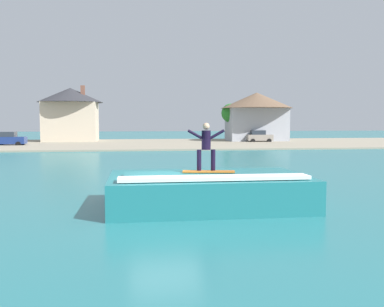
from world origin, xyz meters
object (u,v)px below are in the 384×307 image
at_px(wave_crest, 208,190).
at_px(house_gabled_white, 257,112).
at_px(car_near_shore, 9,139).
at_px(tree_tall_bare, 231,114).
at_px(car_far_shore, 259,136).
at_px(surfer, 206,144).
at_px(surfboard, 209,171).
at_px(house_with_chimney, 71,111).

relative_size(wave_crest, house_gabled_white, 0.64).
relative_size(car_near_shore, tree_tall_bare, 0.67).
bearing_deg(car_far_shore, wave_crest, -108.88).
bearing_deg(tree_tall_bare, house_gabled_white, -5.44).
distance_m(surfer, car_near_shore, 45.27).
relative_size(surfboard, house_gabled_white, 0.17).
height_order(surfer, house_with_chimney, house_with_chimney).
height_order(surfer, house_gabled_white, house_gabled_white).
distance_m(car_near_shore, tree_tall_bare, 32.02).
xyz_separation_m(wave_crest, house_with_chimney, (-12.35, 51.42, 4.18)).
distance_m(surfboard, surfer, 0.98).
bearing_deg(surfboard, tree_tall_bare, 76.17).
bearing_deg(house_gabled_white, tree_tall_bare, 174.56).
xyz_separation_m(car_near_shore, house_gabled_white, (34.75, 7.86, 3.77)).
xyz_separation_m(surfboard, tree_tall_bare, (12.22, 49.63, 3.07)).
bearing_deg(wave_crest, car_near_shore, 114.32).
distance_m(surfer, house_with_chimney, 53.16).
xyz_separation_m(surfboard, surfer, (-0.08, 0.07, 0.97)).
xyz_separation_m(house_with_chimney, tree_tall_bare, (24.54, -2.11, -0.40)).
relative_size(surfer, house_with_chimney, 0.17).
distance_m(wave_crest, house_gabled_white, 51.70).
height_order(car_near_shore, tree_tall_bare, tree_tall_bare).
xyz_separation_m(surfboard, house_with_chimney, (-12.32, 51.74, 3.47)).
bearing_deg(house_gabled_white, car_near_shore, -167.26).
bearing_deg(house_with_chimney, wave_crest, -76.49).
distance_m(surfboard, car_near_shore, 45.35).
bearing_deg(surfboard, car_far_shore, 71.21).
xyz_separation_m(car_far_shore, house_with_chimney, (-28.10, 5.35, 3.85)).
height_order(surfboard, house_with_chimney, house_with_chimney).
xyz_separation_m(surfboard, car_near_shore, (-18.53, 41.39, -0.38)).
relative_size(car_near_shore, house_gabled_white, 0.36).
xyz_separation_m(car_near_shore, house_with_chimney, (6.21, 10.35, 3.85)).
bearing_deg(house_with_chimney, surfboard, -76.61).
xyz_separation_m(surfer, house_gabled_white, (16.31, 49.18, 2.41)).
xyz_separation_m(car_far_shore, tree_tall_bare, (-3.56, 3.24, 3.45)).
bearing_deg(wave_crest, surfboard, -95.81).
relative_size(surfer, car_far_shore, 0.44).
bearing_deg(house_gabled_white, car_far_shore, -98.71).
height_order(wave_crest, car_far_shore, car_far_shore).
distance_m(surfer, house_gabled_white, 51.87).
relative_size(surfboard, house_with_chimney, 0.19).
xyz_separation_m(surfboard, car_far_shore, (15.79, 46.39, -0.38)).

